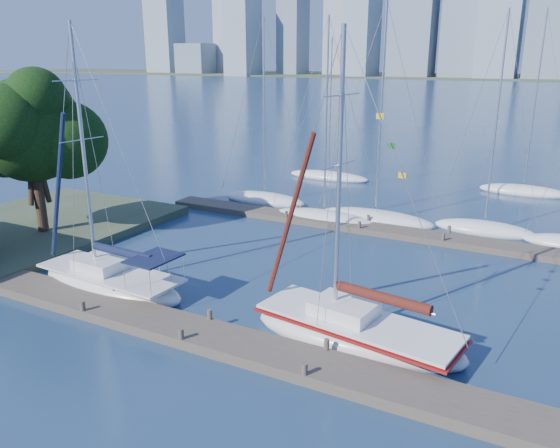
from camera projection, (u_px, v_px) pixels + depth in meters
The scene contains 13 objects.
ground at pixel (197, 338), 20.85m from camera, with size 700.00×700.00×0.00m, color #182A4E.
near_dock at pixel (196, 333), 20.79m from camera, with size 26.00×2.00×0.40m, color #4C4138.
far_dock at pixel (379, 230), 33.41m from camera, with size 30.00×1.80×0.36m, color #4C4138.
far_shore at pixel (555, 78), 291.10m from camera, with size 800.00×100.00×1.50m, color #38472D.
tree at pixel (30, 128), 30.35m from camera, with size 7.71×7.01×9.85m.
sailboat_navy at pixel (109, 270), 24.88m from camera, with size 8.01×3.01×12.29m.
sailboat_maroon at pixel (357, 320), 20.26m from camera, with size 8.51×3.84×11.91m.
bg_boat_0 at pixel (265, 199), 40.33m from camera, with size 6.82×4.29×13.40m.
bg_boat_1 at pixel (324, 217), 35.72m from camera, with size 7.25×3.26×13.05m.
bg_boat_2 at pixel (375, 218), 35.49m from camera, with size 7.90×3.18×13.91m.
bg_boat_3 at pixel (484, 228), 33.42m from camera, with size 6.19×2.97×13.22m.
bg_boat_6 at pixel (328, 176), 48.38m from camera, with size 7.70×3.64×12.26m.
bg_boat_7 at pixel (523, 190), 42.92m from camera, with size 6.81×2.93×14.05m.
Camera 1 is at (11.59, -14.99, 10.25)m, focal length 35.00 mm.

